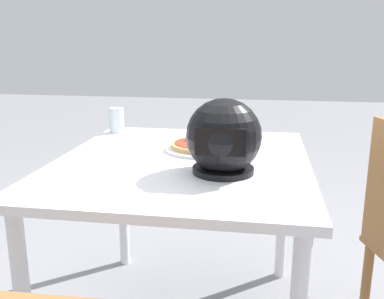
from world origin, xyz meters
TOP-DOWN VIEW (x-y plane):
  - dining_table at (0.00, 0.00)m, footprint 0.93×1.07m
  - pizza_plate at (-0.05, -0.14)m, footprint 0.29×0.29m
  - pizza at (-0.05, -0.14)m, footprint 0.24×0.24m
  - motorcycle_helmet at (-0.16, 0.14)m, footprint 0.25×0.25m
  - drinking_glass at (0.40, -0.41)m, footprint 0.07×0.07m

SIDE VIEW (x-z plane):
  - dining_table at x=0.00m, z-range 0.28..1.00m
  - pizza_plate at x=-0.05m, z-range 0.72..0.74m
  - pizza at x=-0.05m, z-range 0.72..0.78m
  - drinking_glass at x=0.40m, z-range 0.72..0.84m
  - motorcycle_helmet at x=-0.16m, z-range 0.72..0.97m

